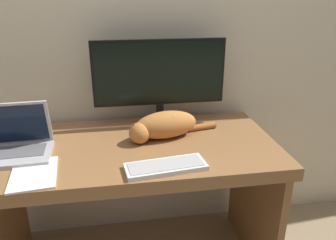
# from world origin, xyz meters

# --- Properties ---
(wall_back) EXTENTS (6.40, 0.06, 2.60)m
(wall_back) POSITION_xyz_m (0.00, 0.74, 1.30)
(wall_back) COLOR beige
(wall_back) RESTS_ON ground_plane
(desk) EXTENTS (1.37, 0.68, 0.74)m
(desk) POSITION_xyz_m (0.00, 0.34, 0.58)
(desk) COLOR olive
(desk) RESTS_ON ground_plane
(monitor) EXTENTS (0.68, 0.22, 0.46)m
(monitor) POSITION_xyz_m (0.16, 0.56, 0.99)
(monitor) COLOR black
(monitor) RESTS_ON desk
(laptop) EXTENTS (0.31, 0.24, 0.23)m
(laptop) POSITION_xyz_m (-0.51, 0.32, 0.79)
(laptop) COLOR #B7B7BC
(laptop) RESTS_ON desk
(external_keyboard) EXTENTS (0.34, 0.16, 0.02)m
(external_keyboard) POSITION_xyz_m (0.12, 0.09, 0.76)
(external_keyboard) COLOR white
(external_keyboard) RESTS_ON desk
(cat) EXTENTS (0.46, 0.20, 0.13)m
(cat) POSITION_xyz_m (0.16, 0.39, 0.81)
(cat) COLOR #C67A38
(cat) RESTS_ON desk
(paper_notepad) EXTENTS (0.20, 0.27, 0.01)m
(paper_notepad) POSITION_xyz_m (-0.40, 0.13, 0.75)
(paper_notepad) COLOR white
(paper_notepad) RESTS_ON desk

